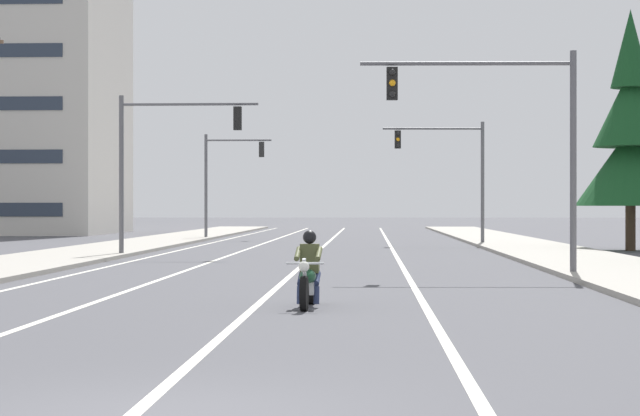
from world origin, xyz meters
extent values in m
plane|color=#47474C|center=(0.00, 0.00, 0.00)|extent=(400.00, 400.00, 0.00)
cube|color=beige|center=(-0.19, 45.00, 0.00)|extent=(0.16, 100.00, 0.01)
cube|color=beige|center=(-3.49, 45.00, 0.00)|extent=(0.16, 100.00, 0.01)
cube|color=beige|center=(3.05, 45.00, 0.00)|extent=(0.16, 100.00, 0.01)
cube|color=beige|center=(-6.34, 45.00, 0.00)|extent=(0.16, 100.00, 0.01)
cube|color=#9E998E|center=(9.35, 40.00, 0.07)|extent=(4.40, 110.00, 0.14)
cube|color=#9E998E|center=(-9.35, 40.00, 0.07)|extent=(4.40, 110.00, 0.14)
cylinder|color=black|center=(0.79, 10.73, 0.32)|extent=(0.15, 0.64, 0.64)
cylinder|color=black|center=(0.86, 12.28, 0.32)|extent=(0.15, 0.64, 0.64)
cylinder|color=silver|center=(0.80, 10.83, 0.64)|extent=(0.08, 0.33, 0.68)
sphere|color=white|center=(0.79, 10.68, 0.82)|extent=(0.20, 0.20, 0.20)
cylinder|color=silver|center=(0.80, 10.88, 0.87)|extent=(0.70, 0.08, 0.04)
ellipsoid|color=#143D23|center=(0.82, 11.39, 0.60)|extent=(0.35, 0.57, 0.28)
cube|color=silver|center=(0.83, 11.51, 0.37)|extent=(0.26, 0.45, 0.24)
cube|color=black|center=(0.84, 11.83, 0.54)|extent=(0.30, 0.53, 0.12)
cube|color=#143D23|center=(0.86, 12.23, 0.62)|extent=(0.22, 0.37, 0.08)
cylinder|color=silver|center=(0.71, 11.91, 0.30)|extent=(0.10, 0.55, 0.08)
cube|color=#4C512D|center=(0.84, 11.79, 0.92)|extent=(0.37, 0.26, 0.56)
sphere|color=black|center=(0.84, 11.77, 1.33)|extent=(0.26, 0.26, 0.26)
cylinder|color=navy|center=(0.97, 11.64, 0.54)|extent=(0.16, 0.45, 0.30)
cylinder|color=navy|center=(0.99, 11.46, 0.24)|extent=(0.12, 0.16, 0.35)
cylinder|color=#4C512D|center=(1.03, 11.52, 1.02)|extent=(0.12, 0.53, 0.27)
cylinder|color=navy|center=(0.69, 11.65, 0.54)|extent=(0.16, 0.45, 0.30)
cylinder|color=navy|center=(0.67, 11.48, 0.24)|extent=(0.12, 0.16, 0.35)
cylinder|color=#4C512D|center=(0.63, 11.54, 1.02)|extent=(0.12, 0.53, 0.27)
cylinder|color=#56565B|center=(7.59, 21.67, 3.10)|extent=(0.18, 0.18, 6.20)
cylinder|color=#56565B|center=(4.66, 21.58, 5.85)|extent=(5.85, 0.29, 0.11)
cube|color=black|center=(2.62, 21.52, 5.30)|extent=(0.31, 0.25, 0.90)
sphere|color=black|center=(2.62, 21.36, 5.60)|extent=(0.18, 0.18, 0.18)
sphere|color=orange|center=(2.62, 21.36, 5.30)|extent=(0.18, 0.18, 0.18)
sphere|color=black|center=(2.62, 21.36, 5.00)|extent=(0.18, 0.18, 0.18)
cylinder|color=#56565B|center=(-7.53, 33.89, 3.10)|extent=(0.18, 0.18, 6.20)
cylinder|color=#56565B|center=(-4.88, 33.85, 5.85)|extent=(5.30, 0.20, 0.11)
cube|color=black|center=(-3.03, 33.81, 5.30)|extent=(0.30, 0.25, 0.90)
sphere|color=black|center=(-3.03, 33.97, 5.60)|extent=(0.18, 0.18, 0.18)
sphere|color=orange|center=(-3.03, 33.97, 5.30)|extent=(0.18, 0.18, 0.18)
sphere|color=black|center=(-3.03, 33.97, 5.00)|extent=(0.18, 0.18, 0.18)
cylinder|color=#56565B|center=(7.72, 48.31, 3.10)|extent=(0.18, 0.18, 6.20)
cylinder|color=#56565B|center=(5.21, 48.14, 5.85)|extent=(5.03, 0.44, 0.11)
cube|color=black|center=(3.45, 48.03, 5.30)|extent=(0.32, 0.26, 0.90)
sphere|color=black|center=(3.46, 47.87, 5.60)|extent=(0.18, 0.18, 0.18)
sphere|color=orange|center=(3.46, 47.87, 5.30)|extent=(0.18, 0.18, 0.18)
sphere|color=black|center=(3.46, 47.87, 5.00)|extent=(0.18, 0.18, 0.18)
cylinder|color=#56565B|center=(-7.61, 57.81, 3.10)|extent=(0.18, 0.18, 6.20)
cylinder|color=#56565B|center=(-5.67, 57.80, 5.85)|extent=(3.88, 0.12, 0.11)
cube|color=black|center=(-4.31, 57.80, 5.30)|extent=(0.30, 0.24, 0.90)
sphere|color=black|center=(-4.31, 57.96, 5.60)|extent=(0.18, 0.18, 0.18)
sphere|color=orange|center=(-4.31, 57.96, 5.30)|extent=(0.18, 0.18, 0.18)
sphere|color=black|center=(-4.31, 57.96, 5.00)|extent=(0.18, 0.18, 0.18)
cylinder|color=#423023|center=(13.41, 40.80, 0.98)|extent=(0.44, 0.44, 1.96)
cone|color=#14421E|center=(13.41, 40.80, 3.68)|extent=(4.80, 4.80, 3.44)
cone|color=#14421E|center=(13.41, 40.80, 6.26)|extent=(3.26, 3.26, 3.44)
cone|color=#14421E|center=(13.41, 40.80, 8.84)|extent=(1.73, 1.73, 3.44)
camera|label=1|loc=(1.96, -10.50, 1.91)|focal=65.39mm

